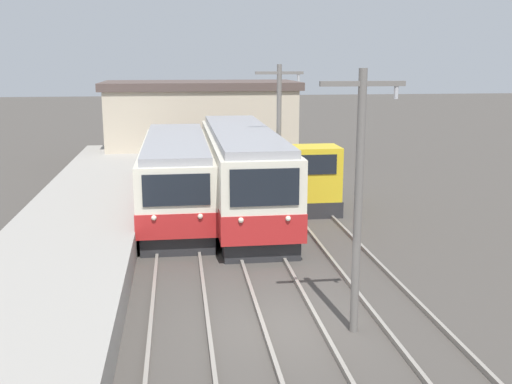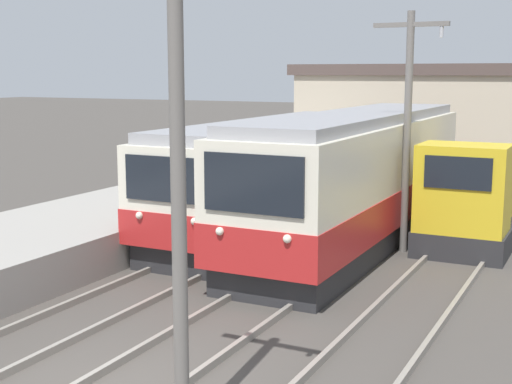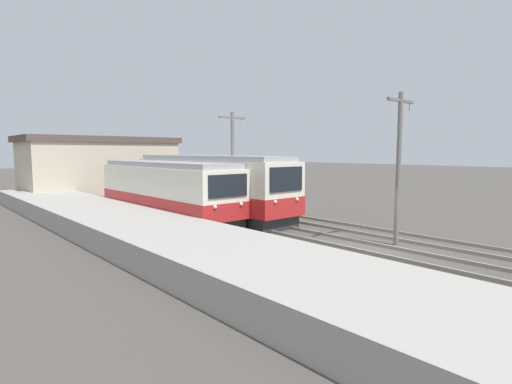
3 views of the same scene
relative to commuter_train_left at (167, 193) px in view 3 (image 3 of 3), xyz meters
name	(u,v)px [view 3 (image 3 of 3)]	position (x,y,z in m)	size (l,w,h in m)	color
ground_plane	(364,250)	(2.60, -11.43, -1.59)	(200.00, 200.00, 0.00)	#47423D
platform_left	(248,267)	(-3.65, -11.43, -1.09)	(4.50, 54.00, 1.00)	gray
track_left	(324,259)	(0.00, -11.43, -1.52)	(1.54, 60.00, 0.14)	gray
track_center	(367,247)	(2.80, -11.43, -1.52)	(1.54, 60.00, 0.14)	gray
track_right	(403,237)	(5.80, -11.43, -1.52)	(1.54, 60.00, 0.14)	gray
commuter_train_left	(167,193)	(0.00, 0.00, 0.00)	(2.84, 11.62, 3.41)	#28282B
commuter_train_center	(209,188)	(2.80, -0.17, 0.14)	(2.84, 13.37, 3.74)	#28282B
shunting_locomotive	(235,192)	(5.80, 1.01, -0.39)	(2.40, 5.25, 3.00)	#28282B
catenary_mast_near	(399,163)	(4.31, -11.88, 1.93)	(2.00, 0.20, 6.43)	slate
catenary_mast_mid	(233,159)	(4.31, -0.64, 1.93)	(2.00, 0.20, 6.43)	slate
station_building	(101,167)	(1.68, 14.57, 1.04)	(12.60, 6.30, 5.22)	beige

